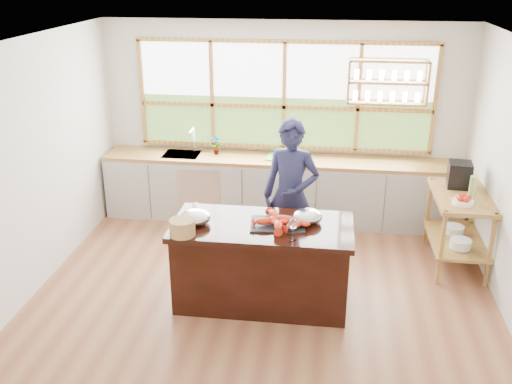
% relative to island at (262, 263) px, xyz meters
% --- Properties ---
extents(ground_plane, '(5.00, 5.00, 0.00)m').
position_rel_island_xyz_m(ground_plane, '(0.00, 0.20, -0.45)').
color(ground_plane, '#935F3D').
extents(room_shell, '(5.02, 4.52, 2.71)m').
position_rel_island_xyz_m(room_shell, '(0.02, 0.71, 1.30)').
color(room_shell, silver).
rests_on(room_shell, ground_plane).
extents(back_counter, '(4.90, 0.63, 0.90)m').
position_rel_island_xyz_m(back_counter, '(-0.02, 2.14, 0.00)').
color(back_counter, '#ADABA4').
rests_on(back_counter, ground_plane).
extents(right_shelf_unit, '(0.62, 1.10, 0.90)m').
position_rel_island_xyz_m(right_shelf_unit, '(2.19, 1.09, 0.15)').
color(right_shelf_unit, '#AB8239').
rests_on(right_shelf_unit, ground_plane).
extents(island, '(1.85, 0.90, 0.90)m').
position_rel_island_xyz_m(island, '(0.00, 0.00, 0.00)').
color(island, black).
rests_on(island, ground_plane).
extents(cook, '(0.73, 0.55, 1.80)m').
position_rel_island_xyz_m(cook, '(0.23, 0.81, 0.44)').
color(cook, '#1B1D3C').
rests_on(cook, ground_plane).
extents(potted_plant, '(0.17, 0.14, 0.28)m').
position_rel_island_xyz_m(potted_plant, '(-0.92, 2.20, 0.59)').
color(potted_plant, slate).
rests_on(potted_plant, back_counter).
extents(cutting_board, '(0.43, 0.35, 0.01)m').
position_rel_island_xyz_m(cutting_board, '(0.00, 2.14, 0.45)').
color(cutting_board, green).
rests_on(cutting_board, back_counter).
extents(espresso_machine, '(0.29, 0.31, 0.30)m').
position_rel_island_xyz_m(espresso_machine, '(2.19, 1.37, 0.60)').
color(espresso_machine, black).
rests_on(espresso_machine, right_shelf_unit).
extents(wine_bottle, '(0.08, 0.08, 0.30)m').
position_rel_island_xyz_m(wine_bottle, '(2.24, 0.90, 0.60)').
color(wine_bottle, '#8BAB52').
rests_on(wine_bottle, right_shelf_unit).
extents(fruit_bowl, '(0.23, 0.23, 0.11)m').
position_rel_island_xyz_m(fruit_bowl, '(2.14, 0.81, 0.49)').
color(fruit_bowl, white).
rests_on(fruit_bowl, right_shelf_unit).
extents(slate_board, '(0.58, 0.45, 0.02)m').
position_rel_island_xyz_m(slate_board, '(0.16, 0.01, 0.45)').
color(slate_board, black).
rests_on(slate_board, island).
extents(lobster_pile, '(0.52, 0.48, 0.08)m').
position_rel_island_xyz_m(lobster_pile, '(0.18, -0.02, 0.50)').
color(lobster_pile, red).
rests_on(lobster_pile, slate_board).
extents(mixing_bowl_left, '(0.32, 0.32, 0.15)m').
position_rel_island_xyz_m(mixing_bowl_left, '(-0.68, -0.06, 0.51)').
color(mixing_bowl_left, '#B2B3B9').
rests_on(mixing_bowl_left, island).
extents(mixing_bowl_right, '(0.30, 0.30, 0.15)m').
position_rel_island_xyz_m(mixing_bowl_right, '(0.46, 0.13, 0.51)').
color(mixing_bowl_right, '#B2B3B9').
rests_on(mixing_bowl_right, island).
extents(wine_glass, '(0.08, 0.08, 0.22)m').
position_rel_island_xyz_m(wine_glass, '(0.33, -0.31, 0.61)').
color(wine_glass, white).
rests_on(wine_glass, island).
extents(wicker_basket, '(0.26, 0.26, 0.16)m').
position_rel_island_xyz_m(wicker_basket, '(-0.75, -0.34, 0.53)').
color(wicker_basket, '#B07A4C').
rests_on(wicker_basket, island).
extents(parchment_roll, '(0.19, 0.31, 0.08)m').
position_rel_island_xyz_m(parchment_roll, '(-0.71, 0.16, 0.49)').
color(parchment_roll, white).
rests_on(parchment_roll, island).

